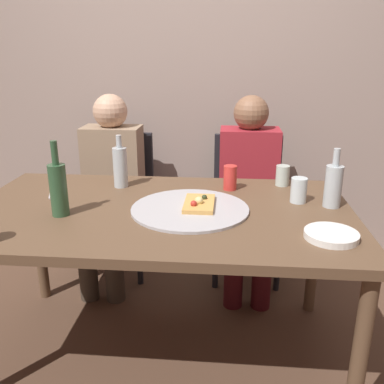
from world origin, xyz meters
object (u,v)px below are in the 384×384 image
Objects in this scene: beer_bottle at (58,188)px; chair_left at (118,193)px; dining_table at (159,223)px; pizza_tray at (190,209)px; water_bottle at (333,185)px; plate_stack at (331,235)px; wine_bottle at (120,166)px; tumbler_far at (283,176)px; chair_right at (247,197)px; pizza_slice_last at (199,203)px; guest_in_beanie at (249,185)px; wine_glass at (299,190)px; guest_in_sweater at (111,182)px; table_knife at (52,191)px; soda_can at (230,178)px.

beer_bottle reaches higher than chair_left.
pizza_tray is (0.14, -0.01, 0.08)m from dining_table.
water_bottle is 1.33× the size of plate_stack.
wine_bottle is 0.83× the size of beer_bottle.
pizza_tray is 0.60m from plate_stack.
wine_bottle reaches higher than tumbler_far.
plate_stack reaches higher than dining_table.
chair_left is 0.86m from chair_right.
pizza_slice_last is 0.77m from guest_in_beanie.
plate_stack is 0.22× the size of chair_right.
wine_glass is 1.22m from guest_in_sweater.
plate_stack is (0.06, -0.39, -0.04)m from wine_glass.
pizza_slice_last is 0.60m from beer_bottle.
dining_table is at bearing -126.89° from table_knife.
chair_left is (-1.11, 1.14, -0.26)m from plate_stack.
chair_right is at bearing 72.08° from pizza_tray.
water_bottle is 2.16× the size of soda_can.
beer_bottle is 0.88m from guest_in_sweater.
table_knife is (-0.87, -0.11, -0.06)m from soda_can.
guest_in_beanie reaches higher than dining_table.
chair_left reaches higher than plate_stack.
pizza_slice_last is 1.81× the size of soda_can.
tumbler_far is at bearing 19.05° from soda_can.
soda_can is (0.55, -0.00, -0.05)m from wine_bottle.
wine_bottle is at bearing 179.97° from soda_can.
beer_bottle is at bearing -170.09° from water_bottle.
pizza_slice_last is 1.00× the size of table_knife.
pizza_slice_last is 0.75m from table_knife.
chair_right is at bearing 64.15° from dining_table.
soda_can is at bearing 124.55° from plate_stack.
pizza_tray is 0.56m from beer_bottle.
guest_in_sweater is at bearing 10.02° from chair_right.
dining_table is 3.30× the size of pizza_tray.
soda_can is at bearing 141.28° from chair_left.
wine_glass is at bearing -10.30° from wine_bottle.
wine_glass is at bearing 15.08° from pizza_slice_last.
wine_glass is (0.48, 0.15, 0.05)m from pizza_tray.
soda_can is 1.00m from chair_left.
chair_left is at bearing 124.83° from pizza_slice_last.
tumbler_far is 1.08m from guest_in_sweater.
beer_bottle is 1.21m from guest_in_beanie.
soda_can is 0.61× the size of plate_stack.
plate_stack is at bearing -23.66° from pizza_tray.
guest_in_sweater is 1.00× the size of guest_in_beanie.
pizza_slice_last is at bearing 70.65° from guest_in_beanie.
tumbler_far reaches higher than pizza_slice_last.
table_knife is at bearing 167.58° from pizza_slice_last.
table_knife is at bearing -160.08° from wine_bottle.
plate_stack is at bearing -55.45° from soda_can.
tumbler_far is 0.42m from guest_in_beanie.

